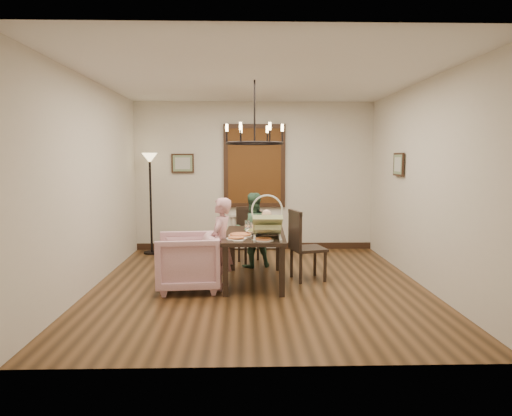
{
  "coord_description": "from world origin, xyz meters",
  "views": [
    {
      "loc": [
        -0.2,
        -6.16,
        1.75
      ],
      "look_at": [
        -0.03,
        0.2,
        1.05
      ],
      "focal_mm": 32.0,
      "sensor_mm": 36.0,
      "label": 1
    }
  ],
  "objects_px": {
    "armchair": "(188,262)",
    "floor_lamp": "(151,205)",
    "baby_bouncer": "(267,224)",
    "dining_table": "(255,240)",
    "seated_man": "(252,236)",
    "chair_far": "(252,235)",
    "drinking_glass": "(250,227)",
    "elderly_woman": "(221,251)",
    "chair_right": "(308,245)"
  },
  "relations": [
    {
      "from": "seated_man",
      "to": "baby_bouncer",
      "type": "height_order",
      "value": "baby_bouncer"
    },
    {
      "from": "armchair",
      "to": "baby_bouncer",
      "type": "xyz_separation_m",
      "value": [
        1.05,
        -0.07,
        0.52
      ]
    },
    {
      "from": "seated_man",
      "to": "floor_lamp",
      "type": "xyz_separation_m",
      "value": [
        -1.83,
        1.09,
        0.4
      ]
    },
    {
      "from": "chair_right",
      "to": "drinking_glass",
      "type": "height_order",
      "value": "chair_right"
    },
    {
      "from": "elderly_woman",
      "to": "seated_man",
      "type": "height_order",
      "value": "elderly_woman"
    },
    {
      "from": "baby_bouncer",
      "to": "armchair",
      "type": "bearing_deg",
      "value": 177.64
    },
    {
      "from": "dining_table",
      "to": "chair_far",
      "type": "height_order",
      "value": "chair_far"
    },
    {
      "from": "chair_far",
      "to": "floor_lamp",
      "type": "height_order",
      "value": "floor_lamp"
    },
    {
      "from": "baby_bouncer",
      "to": "drinking_glass",
      "type": "xyz_separation_m",
      "value": [
        -0.22,
        0.56,
        -0.13
      ]
    },
    {
      "from": "armchair",
      "to": "floor_lamp",
      "type": "xyz_separation_m",
      "value": [
        -0.95,
        2.34,
        0.52
      ]
    },
    {
      "from": "chair_right",
      "to": "baby_bouncer",
      "type": "xyz_separation_m",
      "value": [
        -0.62,
        -0.52,
        0.38
      ]
    },
    {
      "from": "chair_far",
      "to": "baby_bouncer",
      "type": "distance_m",
      "value": 1.64
    },
    {
      "from": "elderly_woman",
      "to": "seated_man",
      "type": "relative_size",
      "value": 1.02
    },
    {
      "from": "chair_far",
      "to": "elderly_woman",
      "type": "height_order",
      "value": "elderly_woman"
    },
    {
      "from": "seated_man",
      "to": "dining_table",
      "type": "bearing_deg",
      "value": 73.25
    },
    {
      "from": "chair_right",
      "to": "elderly_woman",
      "type": "distance_m",
      "value": 1.3
    },
    {
      "from": "drinking_glass",
      "to": "dining_table",
      "type": "bearing_deg",
      "value": -65.5
    },
    {
      "from": "chair_far",
      "to": "baby_bouncer",
      "type": "relative_size",
      "value": 1.54
    },
    {
      "from": "elderly_woman",
      "to": "baby_bouncer",
      "type": "distance_m",
      "value": 0.73
    },
    {
      "from": "baby_bouncer",
      "to": "drinking_glass",
      "type": "bearing_deg",
      "value": 113.39
    },
    {
      "from": "elderly_woman",
      "to": "drinking_glass",
      "type": "height_order",
      "value": "elderly_woman"
    },
    {
      "from": "seated_man",
      "to": "drinking_glass",
      "type": "bearing_deg",
      "value": 68.34
    },
    {
      "from": "dining_table",
      "to": "floor_lamp",
      "type": "relative_size",
      "value": 0.84
    },
    {
      "from": "chair_far",
      "to": "baby_bouncer",
      "type": "bearing_deg",
      "value": -102.67
    },
    {
      "from": "floor_lamp",
      "to": "drinking_glass",
      "type": "bearing_deg",
      "value": -46.17
    },
    {
      "from": "floor_lamp",
      "to": "elderly_woman",
      "type": "bearing_deg",
      "value": -59.1
    },
    {
      "from": "drinking_glass",
      "to": "armchair",
      "type": "bearing_deg",
      "value": -149.63
    },
    {
      "from": "armchair",
      "to": "elderly_woman",
      "type": "bearing_deg",
      "value": 87.46
    },
    {
      "from": "dining_table",
      "to": "seated_man",
      "type": "height_order",
      "value": "seated_man"
    },
    {
      "from": "chair_right",
      "to": "baby_bouncer",
      "type": "height_order",
      "value": "baby_bouncer"
    },
    {
      "from": "dining_table",
      "to": "armchair",
      "type": "distance_m",
      "value": 0.99
    },
    {
      "from": "dining_table",
      "to": "drinking_glass",
      "type": "height_order",
      "value": "drinking_glass"
    },
    {
      "from": "chair_far",
      "to": "armchair",
      "type": "bearing_deg",
      "value": -139.23
    },
    {
      "from": "armchair",
      "to": "elderly_woman",
      "type": "distance_m",
      "value": 0.46
    },
    {
      "from": "chair_far",
      "to": "armchair",
      "type": "relative_size",
      "value": 1.14
    },
    {
      "from": "dining_table",
      "to": "seated_man",
      "type": "distance_m",
      "value": 0.92
    },
    {
      "from": "chair_far",
      "to": "seated_man",
      "type": "xyz_separation_m",
      "value": [
        0.0,
        -0.26,
        0.03
      ]
    },
    {
      "from": "dining_table",
      "to": "chair_right",
      "type": "xyz_separation_m",
      "value": [
        0.77,
        0.11,
        -0.1
      ]
    },
    {
      "from": "chair_far",
      "to": "baby_bouncer",
      "type": "height_order",
      "value": "baby_bouncer"
    },
    {
      "from": "chair_right",
      "to": "armchair",
      "type": "relative_size",
      "value": 1.23
    },
    {
      "from": "elderly_woman",
      "to": "seated_man",
      "type": "bearing_deg",
      "value": 177.48
    },
    {
      "from": "chair_far",
      "to": "floor_lamp",
      "type": "xyz_separation_m",
      "value": [
        -1.83,
        0.84,
        0.43
      ]
    },
    {
      "from": "seated_man",
      "to": "chair_right",
      "type": "bearing_deg",
      "value": 116.84
    },
    {
      "from": "armchair",
      "to": "chair_far",
      "type": "bearing_deg",
      "value": 144.64
    },
    {
      "from": "armchair",
      "to": "baby_bouncer",
      "type": "bearing_deg",
      "value": 81.06
    },
    {
      "from": "dining_table",
      "to": "chair_far",
      "type": "distance_m",
      "value": 1.18
    },
    {
      "from": "baby_bouncer",
      "to": "drinking_glass",
      "type": "distance_m",
      "value": 0.61
    },
    {
      "from": "dining_table",
      "to": "armchair",
      "type": "xyz_separation_m",
      "value": [
        -0.9,
        -0.34,
        -0.23
      ]
    },
    {
      "from": "armchair",
      "to": "drinking_glass",
      "type": "height_order",
      "value": "drinking_glass"
    },
    {
      "from": "elderly_woman",
      "to": "floor_lamp",
      "type": "distance_m",
      "value": 2.73
    }
  ]
}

